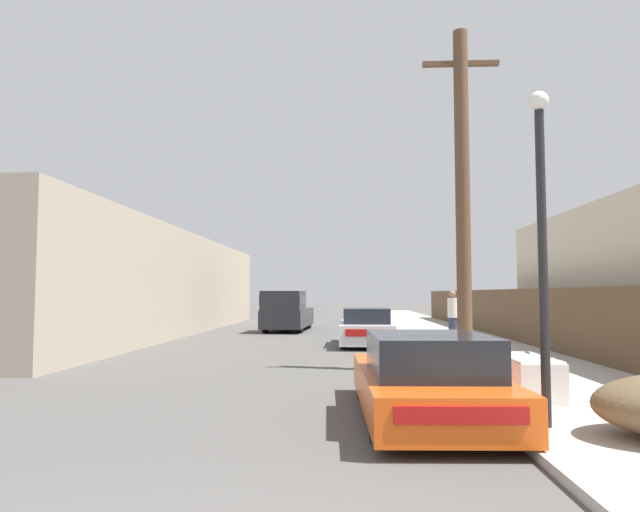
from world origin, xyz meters
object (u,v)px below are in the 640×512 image
object	(u,v)px
car_parked_mid	(366,328)
pedestrian	(453,315)
discarded_fridge	(526,377)
parked_sports_car_red	(426,380)
pickup_truck	(287,311)
utility_pole	(463,193)
street_lamp	(542,228)

from	to	relation	value
car_parked_mid	pedestrian	bearing A→B (deg)	-1.48
discarded_fridge	parked_sports_car_red	size ratio (longest dim) A/B	0.36
pickup_truck	pedestrian	bearing A→B (deg)	134.14
utility_pole	street_lamp	bearing A→B (deg)	-91.69
parked_sports_car_red	pickup_truck	distance (m)	19.58
street_lamp	pedestrian	world-z (taller)	street_lamp
pickup_truck	utility_pole	world-z (taller)	utility_pole
discarded_fridge	pickup_truck	size ratio (longest dim) A/B	0.30
utility_pole	street_lamp	distance (m)	6.02
pickup_truck	car_parked_mid	bearing A→B (deg)	118.78
discarded_fridge	car_parked_mid	world-z (taller)	car_parked_mid
utility_pole	street_lamp	world-z (taller)	utility_pole
car_parked_mid	pedestrian	xyz separation A→B (m)	(3.00, -0.12, 0.44)
discarded_fridge	parked_sports_car_red	xyz separation A→B (m)	(-1.83, -1.23, 0.12)
parked_sports_car_red	street_lamp	distance (m)	2.71
parked_sports_car_red	car_parked_mid	distance (m)	11.81
street_lamp	pedestrian	size ratio (longest dim) A/B	2.42
parked_sports_car_red	car_parked_mid	bearing A→B (deg)	90.26
car_parked_mid	discarded_fridge	bearing A→B (deg)	-76.98
car_parked_mid	street_lamp	bearing A→B (deg)	-80.83
street_lamp	discarded_fridge	bearing A→B (deg)	79.02
parked_sports_car_red	pickup_truck	size ratio (longest dim) A/B	0.83
pickup_truck	pedestrian	world-z (taller)	pickup_truck
street_lamp	pedestrian	xyz separation A→B (m)	(1.14, 12.61, -1.62)
discarded_fridge	utility_pole	xyz separation A→B (m)	(-0.25, 3.66, 3.74)
pickup_truck	pedestrian	size ratio (longest dim) A/B	3.12
discarded_fridge	pedestrian	xyz separation A→B (m)	(0.72, 10.45, 0.61)
car_parked_mid	street_lamp	distance (m)	13.04
utility_pole	discarded_fridge	bearing A→B (deg)	-86.13
discarded_fridge	pedestrian	bearing A→B (deg)	84.58
parked_sports_car_red	utility_pole	world-z (taller)	utility_pole
pickup_truck	street_lamp	distance (m)	20.89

